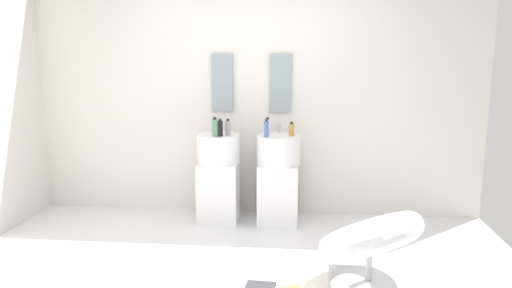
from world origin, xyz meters
TOP-DOWN VIEW (x-y plane):
  - ground_plane at (0.00, 0.00)m, footprint 4.80×3.60m
  - rear_partition at (0.00, 1.65)m, footprint 4.80×0.10m
  - pedestal_sink_left at (-0.30, 1.30)m, footprint 0.43×0.43m
  - pedestal_sink_right at (0.30, 1.30)m, footprint 0.43×0.43m
  - vanity_mirror_left at (-0.30, 1.58)m, footprint 0.22×0.03m
  - vanity_mirror_right at (0.30, 1.58)m, footprint 0.22×0.03m
  - lounge_chair at (1.04, -0.05)m, footprint 1.10×1.10m
  - magazine_charcoal at (0.25, -0.17)m, footprint 0.23×0.18m
  - soap_bottle_green at (-0.31, 1.18)m, footprint 0.06×0.06m
  - soap_bottle_blue at (0.19, 1.19)m, footprint 0.05×0.05m
  - soap_bottle_black at (-0.26, 1.19)m, footprint 0.05×0.05m
  - soap_bottle_amber at (0.43, 1.28)m, footprint 0.05×0.05m
  - soap_bottle_grey at (-0.20, 1.25)m, footprint 0.05×0.05m
  - soap_bottle_white at (0.19, 1.32)m, footprint 0.05×0.05m

SIDE VIEW (x-z plane):
  - ground_plane at x=0.00m, z-range -0.04..0.00m
  - magazine_charcoal at x=0.25m, z-range 0.01..0.03m
  - lounge_chair at x=1.04m, z-range 0.03..0.67m
  - pedestal_sink_left at x=-0.30m, z-range -0.03..0.97m
  - pedestal_sink_right at x=0.30m, z-range -0.03..0.97m
  - soap_bottle_amber at x=0.43m, z-range 0.89..1.03m
  - soap_bottle_grey at x=-0.20m, z-range 0.89..1.06m
  - soap_bottle_black at x=-0.26m, z-range 0.89..1.07m
  - soap_bottle_blue at x=0.19m, z-range 0.89..1.07m
  - soap_bottle_white at x=0.19m, z-range 0.89..1.07m
  - soap_bottle_green at x=-0.31m, z-range 0.89..1.08m
  - rear_partition at x=0.00m, z-range 0.00..2.60m
  - vanity_mirror_left at x=-0.30m, z-range 1.10..1.69m
  - vanity_mirror_right at x=0.30m, z-range 1.10..1.69m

